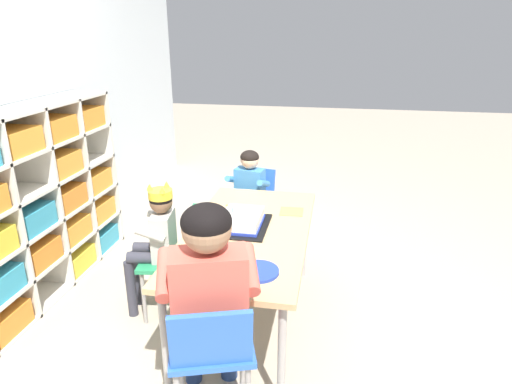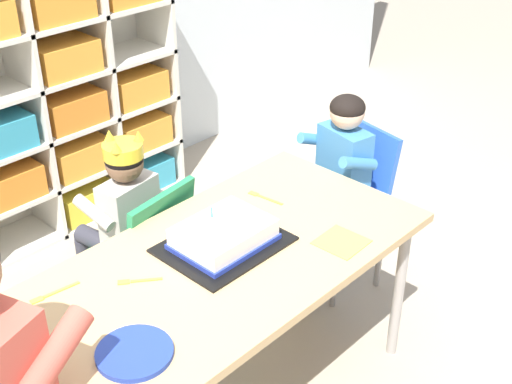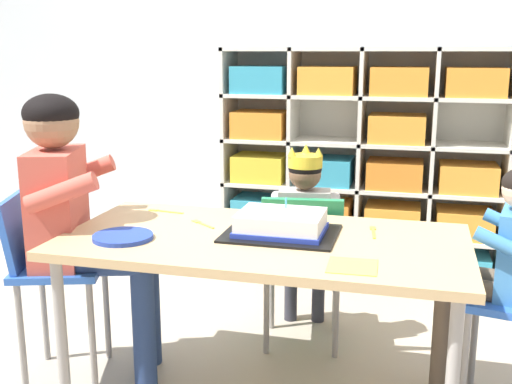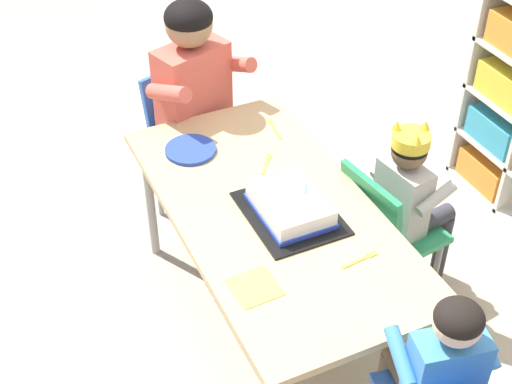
% 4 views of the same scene
% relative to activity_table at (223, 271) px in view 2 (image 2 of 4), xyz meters
% --- Properties ---
extents(storage_cubby_shelf, '(1.50, 0.30, 1.24)m').
position_rel_activity_table_xyz_m(storage_cubby_shelf, '(0.18, 1.42, 0.03)').
color(storage_cubby_shelf, silver).
rests_on(storage_cubby_shelf, ground).
extents(activity_table, '(1.33, 0.67, 0.62)m').
position_rel_activity_table_xyz_m(activity_table, '(0.00, 0.00, 0.00)').
color(activity_table, tan).
rests_on(activity_table, ground).
extents(classroom_chair_blue, '(0.38, 0.36, 0.67)m').
position_rel_activity_table_xyz_m(classroom_chair_blue, '(0.05, 0.46, -0.17)').
color(classroom_chair_blue, '#238451').
rests_on(classroom_chair_blue, ground).
extents(child_with_crown, '(0.32, 0.32, 0.85)m').
position_rel_activity_table_xyz_m(child_with_crown, '(0.04, 0.57, -0.04)').
color(child_with_crown, '#B2ADA3').
rests_on(child_with_crown, ground).
extents(adult_helper_seated, '(0.48, 0.46, 1.07)m').
position_rel_activity_table_xyz_m(adult_helper_seated, '(-0.70, 0.02, 0.10)').
color(adult_helper_seated, '#D15647').
rests_on(adult_helper_seated, ground).
extents(classroom_chair_guest_side, '(0.38, 0.36, 0.69)m').
position_rel_activity_table_xyz_m(classroom_chair_guest_side, '(0.86, 0.14, -0.14)').
color(classroom_chair_guest_side, blue).
rests_on(classroom_chair_guest_side, ground).
extents(guest_at_table_side, '(0.32, 0.32, 0.86)m').
position_rel_activity_table_xyz_m(guest_at_table_side, '(0.76, 0.16, -0.01)').
color(guest_at_table_side, '#3D7FBC').
rests_on(guest_at_table_side, ground).
extents(birthday_cake_on_tray, '(0.37, 0.30, 0.11)m').
position_rel_activity_table_xyz_m(birthday_cake_on_tray, '(0.05, 0.04, 0.08)').
color(birthday_cake_on_tray, black).
rests_on(birthday_cake_on_tray, activity_table).
extents(paper_plate_stack, '(0.20, 0.20, 0.01)m').
position_rel_activity_table_xyz_m(paper_plate_stack, '(-0.44, -0.14, 0.06)').
color(paper_plate_stack, '#233DA3').
rests_on(paper_plate_stack, activity_table).
extents(paper_napkin_square, '(0.15, 0.15, 0.00)m').
position_rel_activity_table_xyz_m(paper_napkin_square, '(0.32, -0.21, 0.05)').
color(paper_napkin_square, '#F4DB4C').
rests_on(paper_napkin_square, activity_table).
extents(fork_near_child_seat, '(0.15, 0.03, 0.00)m').
position_rel_activity_table_xyz_m(fork_near_child_seat, '(-0.45, 0.22, 0.05)').
color(fork_near_child_seat, yellow).
rests_on(fork_near_child_seat, activity_table).
extents(fork_scattered_mid_table, '(0.03, 0.14, 0.00)m').
position_rel_activity_table_xyz_m(fork_scattered_mid_table, '(0.35, 0.15, 0.05)').
color(fork_scattered_mid_table, yellow).
rests_on(fork_scattered_mid_table, activity_table).
extents(fork_by_napkin, '(0.11, 0.09, 0.00)m').
position_rel_activity_table_xyz_m(fork_by_napkin, '(-0.25, 0.10, 0.05)').
color(fork_by_napkin, yellow).
rests_on(fork_by_napkin, activity_table).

